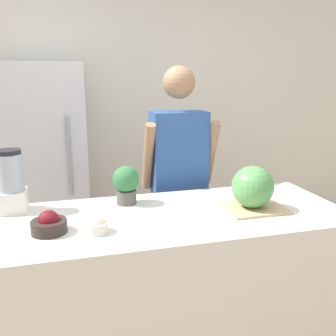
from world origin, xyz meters
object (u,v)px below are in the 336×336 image
object	(u,v)px
blender	(11,182)
person	(178,183)
watermelon	(253,187)
bowl_cream	(96,225)
refrigerator	(44,170)
potted_plant	(126,183)
bowl_cherries	(49,224)

from	to	relation	value
blender	person	bearing A→B (deg)	18.21
watermelon	bowl_cream	bearing A→B (deg)	-173.62
refrigerator	bowl_cream	distance (m)	1.52
watermelon	potted_plant	bearing A→B (deg)	157.10
watermelon	bowl_cherries	xyz separation A→B (m)	(-1.09, -0.04, -0.09)
blender	potted_plant	size ratio (longest dim) A/B	1.55
bowl_cream	refrigerator	bearing A→B (deg)	101.86
refrigerator	watermelon	distance (m)	1.83
person	bowl_cherries	distance (m)	1.11
refrigerator	bowl_cherries	world-z (taller)	refrigerator
refrigerator	person	world-z (taller)	refrigerator
person	refrigerator	bearing A→B (deg)	142.69
person	potted_plant	xyz separation A→B (m)	(-0.43, -0.38, 0.14)
refrigerator	bowl_cherries	size ratio (longest dim) A/B	10.18
bowl_cream	potted_plant	distance (m)	0.44
watermelon	bowl_cherries	size ratio (longest dim) A/B	1.39
blender	bowl_cream	bearing A→B (deg)	-44.50
bowl_cherries	blender	bearing A→B (deg)	119.41
bowl_cream	blender	world-z (taller)	blender
refrigerator	bowl_cherries	bearing A→B (deg)	-86.26
person	bowl_cream	distance (m)	1.00
refrigerator	person	distance (m)	1.20
bowl_cream	potted_plant	world-z (taller)	potted_plant
bowl_cherries	watermelon	bearing A→B (deg)	2.19
bowl_cream	potted_plant	size ratio (longest dim) A/B	0.52
refrigerator	person	xyz separation A→B (m)	(0.95, -0.73, 0.01)
watermelon	bowl_cherries	bearing A→B (deg)	-177.81
bowl_cherries	potted_plant	size ratio (longest dim) A/B	0.75
refrigerator	watermelon	size ratio (longest dim) A/B	7.33
bowl_cherries	blender	distance (m)	0.43
bowl_cherries	potted_plant	distance (m)	0.54
bowl_cherries	potted_plant	bearing A→B (deg)	37.26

